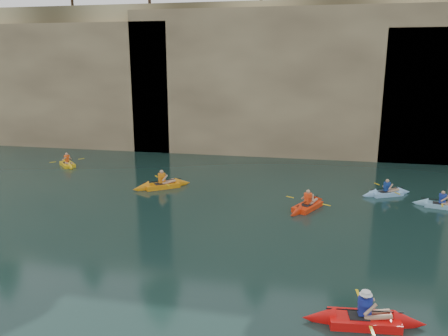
% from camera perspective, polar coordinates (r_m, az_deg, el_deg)
% --- Properties ---
extents(ground, '(160.00, 160.00, 0.00)m').
position_cam_1_polar(ground, '(14.20, -8.25, -16.95)').
color(ground, black).
rests_on(ground, ground).
extents(cliff, '(70.00, 16.00, 12.00)m').
position_cam_1_polar(cliff, '(41.66, 5.92, 12.06)').
color(cliff, tan).
rests_on(cliff, ground).
extents(cliff_slab_west, '(26.00, 2.40, 10.56)m').
position_cam_1_polar(cliff_slab_west, '(41.89, -24.17, 9.97)').
color(cliff_slab_west, tan).
rests_on(cliff_slab_west, ground).
extents(cliff_slab_center, '(24.00, 2.40, 11.40)m').
position_cam_1_polar(cliff_slab_center, '(34.13, 7.97, 11.12)').
color(cliff_slab_center, tan).
rests_on(cliff_slab_center, ground).
extents(sea_cave_west, '(4.50, 1.00, 4.00)m').
position_cam_1_polar(sea_cave_west, '(40.51, -21.94, 5.41)').
color(sea_cave_west, black).
rests_on(sea_cave_west, ground).
extents(sea_cave_center, '(3.50, 1.00, 3.20)m').
position_cam_1_polar(sea_cave_center, '(34.85, -2.25, 4.52)').
color(sea_cave_center, black).
rests_on(sea_cave_center, ground).
extents(sea_cave_east, '(5.00, 1.00, 4.50)m').
position_cam_1_polar(sea_cave_east, '(34.19, 21.22, 4.51)').
color(sea_cave_east, black).
rests_on(sea_cave_east, ground).
extents(main_kayaker, '(3.49, 2.33, 1.28)m').
position_cam_1_polar(main_kayaker, '(13.57, 17.78, -18.29)').
color(main_kayaker, red).
rests_on(main_kayaker, ground).
extents(kayaker_orange, '(3.26, 2.78, 1.34)m').
position_cam_1_polar(kayaker_orange, '(25.78, -8.09, -2.23)').
color(kayaker_orange, orange).
rests_on(kayaker_orange, ground).
extents(kayaker_ltblue_near, '(2.87, 2.15, 1.10)m').
position_cam_1_polar(kayaker_ltblue_near, '(24.75, 26.56, -4.35)').
color(kayaker_ltblue_near, '#81B8D8').
rests_on(kayaker_ltblue_near, ground).
extents(kayaker_red_far, '(2.22, 3.36, 1.24)m').
position_cam_1_polar(kayaker_red_far, '(22.38, 10.85, -4.88)').
color(kayaker_red_far, red).
rests_on(kayaker_red_far, ground).
extents(kayaker_yellow, '(2.55, 2.60, 1.20)m').
position_cam_1_polar(kayaker_yellow, '(32.73, -19.77, 0.50)').
color(kayaker_yellow, yellow).
rests_on(kayaker_yellow, ground).
extents(kayaker_ltblue_mid, '(3.03, 2.08, 1.15)m').
position_cam_1_polar(kayaker_ltblue_mid, '(25.74, 20.44, -3.06)').
color(kayaker_ltblue_mid, '#8EC2EF').
rests_on(kayaker_ltblue_mid, ground).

